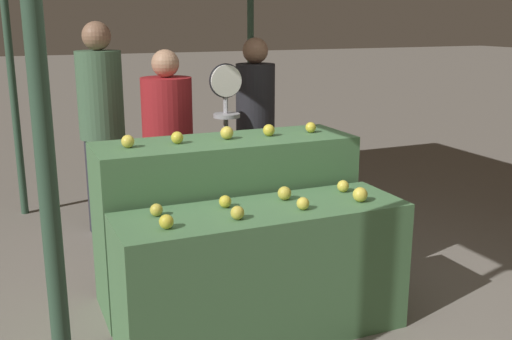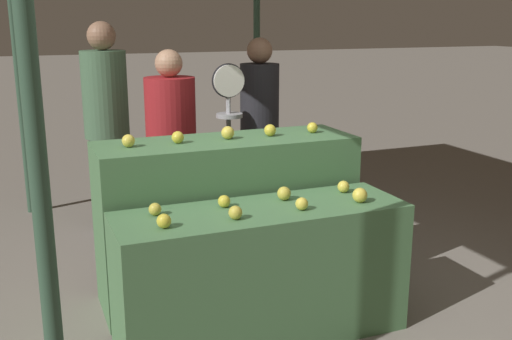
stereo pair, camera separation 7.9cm
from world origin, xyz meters
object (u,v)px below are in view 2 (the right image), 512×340
produce_scale (229,121)px  person_customer_left (106,113)px  person_vendor_at_scale (171,139)px  person_customer_right (260,120)px

produce_scale → person_customer_left: 1.25m
person_vendor_at_scale → person_customer_right: (0.87, 0.28, 0.06)m
person_vendor_at_scale → produce_scale: bearing=161.0°
person_customer_left → produce_scale: bearing=119.0°
produce_scale → person_vendor_at_scale: 0.53m
person_vendor_at_scale → person_customer_left: 0.77m
person_vendor_at_scale → person_customer_left: bearing=-33.8°
produce_scale → person_vendor_at_scale: (-0.36, 0.34, -0.17)m
person_customer_right → person_vendor_at_scale: bearing=-10.8°
person_vendor_at_scale → person_customer_right: bearing=-137.8°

